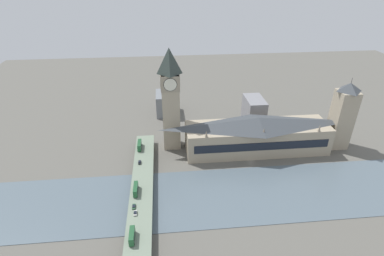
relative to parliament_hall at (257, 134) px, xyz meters
The scene contains 14 objects.
ground_plane 23.51m from the parliament_hall, 154.88° to the left, with size 600.00×600.00×0.00m, color #605E56.
river_water 52.56m from the parliament_hall, behind, with size 53.97×360.00×0.30m, color slate.
parliament_hall is the anchor object (origin of this frame).
clock_tower 72.23m from the parliament_hall, 78.84° to the left, with size 14.20×14.20×79.12m.
victoria_tower 67.05m from the parliament_hall, 89.95° to the right, with size 14.18×14.18×57.39m.
road_bridge 100.46m from the parliament_hall, 120.01° to the left, with size 139.95×13.88×6.49m.
double_decker_bus_lead 90.41m from the parliament_hall, 89.24° to the left, with size 11.34×2.64×5.07m.
double_decker_bus_mid 102.60m from the parliament_hall, 118.68° to the left, with size 10.92×2.53×4.78m.
double_decker_bus_rear 123.52m from the parliament_hall, 133.55° to the left, with size 10.01×2.63×4.86m.
car_northbound_lead 111.97m from the parliament_hall, 127.12° to the left, with size 3.85×1.83×1.41m.
car_northbound_tail 91.46m from the parliament_hall, 101.68° to the left, with size 4.35×1.84×1.51m.
car_southbound_lead 109.79m from the parliament_hall, 124.51° to the left, with size 4.19×1.86×1.28m.
city_block_west 44.68m from the parliament_hall, 12.94° to the right, with size 27.50×15.72×24.74m.
city_block_center 101.65m from the parliament_hall, 43.14° to the left, with size 26.49×16.78×20.51m.
Camera 1 is at (-176.38, 61.82, 129.51)m, focal length 28.00 mm.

